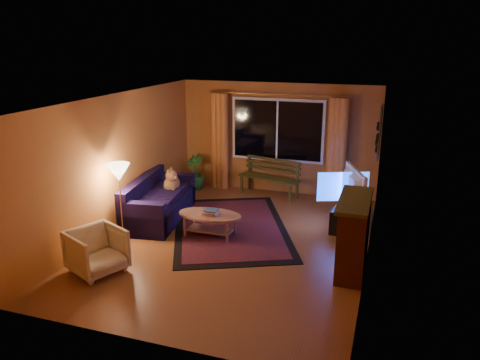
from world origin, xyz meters
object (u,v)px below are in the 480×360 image
(coffee_table, at_px, (210,225))
(floor_lamp, at_px, (121,202))
(armchair, at_px, (97,249))
(tv_console, at_px, (346,216))
(bench, at_px, (269,187))
(sofa, at_px, (159,199))

(coffee_table, bearing_deg, floor_lamp, -157.98)
(armchair, distance_m, tv_console, 4.55)
(bench, height_order, coffee_table, coffee_table)
(bench, distance_m, armchair, 4.58)
(armchair, xyz_separation_m, tv_console, (3.41, 3.01, -0.16))
(bench, height_order, tv_console, tv_console)
(bench, xyz_separation_m, coffee_table, (-0.42, -2.51, 0.00))
(sofa, xyz_separation_m, coffee_table, (1.26, -0.47, -0.20))
(sofa, distance_m, floor_lamp, 1.10)
(floor_lamp, relative_size, tv_console, 1.28)
(sofa, relative_size, coffee_table, 1.75)
(coffee_table, bearing_deg, tv_console, 27.91)
(tv_console, bearing_deg, coffee_table, -143.26)
(armchair, distance_m, coffee_table, 2.13)
(sofa, height_order, armchair, sofa)
(floor_lamp, bearing_deg, tv_console, 25.70)
(armchair, bearing_deg, coffee_table, -6.84)
(bench, bearing_deg, floor_lamp, -105.48)
(bench, distance_m, sofa, 2.65)
(tv_console, bearing_deg, armchair, -129.70)
(bench, relative_size, tv_console, 1.31)
(armchair, xyz_separation_m, coffee_table, (1.12, 1.80, -0.17))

